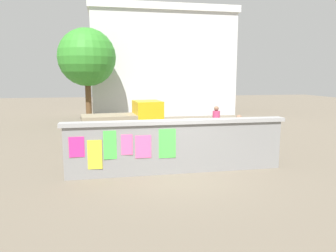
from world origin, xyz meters
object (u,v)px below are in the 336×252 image
at_px(auto_rickshaw_truck, 127,122).
at_px(person_bystander, 216,120).
at_px(bicycle_far, 193,136).
at_px(person_walking, 238,132).
at_px(motorcycle, 135,150).
at_px(tree_roadside, 87,58).
at_px(bicycle_near, 199,145).

distance_m(auto_rickshaw_truck, person_bystander, 4.14).
bearing_deg(bicycle_far, person_bystander, 25.61).
height_order(auto_rickshaw_truck, person_walking, auto_rickshaw_truck).
bearing_deg(auto_rickshaw_truck, person_bystander, -9.65).
bearing_deg(auto_rickshaw_truck, person_walking, -47.03).
distance_m(motorcycle, tree_roadside, 11.37).
relative_size(bicycle_near, bicycle_far, 0.99).
distance_m(motorcycle, person_bystander, 5.19).
xyz_separation_m(auto_rickshaw_truck, bicycle_far, (2.81, -1.31, -0.54)).
relative_size(motorcycle, bicycle_near, 1.10).
distance_m(bicycle_near, tree_roadside, 11.45).
bearing_deg(bicycle_far, person_walking, -70.87).
bearing_deg(person_walking, motorcycle, 177.99).
bearing_deg(bicycle_near, tree_roadside, 114.95).
bearing_deg(tree_roadside, auto_rickshaw_truck, -73.24).
relative_size(bicycle_near, person_walking, 1.05).
height_order(bicycle_near, person_walking, person_walking).
distance_m(motorcycle, person_walking, 3.75).
height_order(person_bystander, tree_roadside, tree_roadside).
xyz_separation_m(person_walking, tree_roadside, (-5.76, 10.69, 3.17)).
height_order(bicycle_far, person_bystander, person_bystander).
bearing_deg(motorcycle, bicycle_near, 16.89).
xyz_separation_m(bicycle_far, person_bystander, (1.28, 0.61, 0.62)).
relative_size(person_bystander, tree_roadside, 0.27).
xyz_separation_m(bicycle_near, tree_roadside, (-4.56, 9.80, 3.79)).
relative_size(bicycle_near, person_bystander, 1.05).
relative_size(person_walking, person_bystander, 1.00).
bearing_deg(motorcycle, auto_rickshaw_truck, 90.54).
bearing_deg(person_bystander, motorcycle, -141.69).
distance_m(motorcycle, bicycle_far, 3.79).
bearing_deg(auto_rickshaw_truck, tree_roadside, 106.76).
xyz_separation_m(person_walking, person_bystander, (0.34, 3.33, 0.00)).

